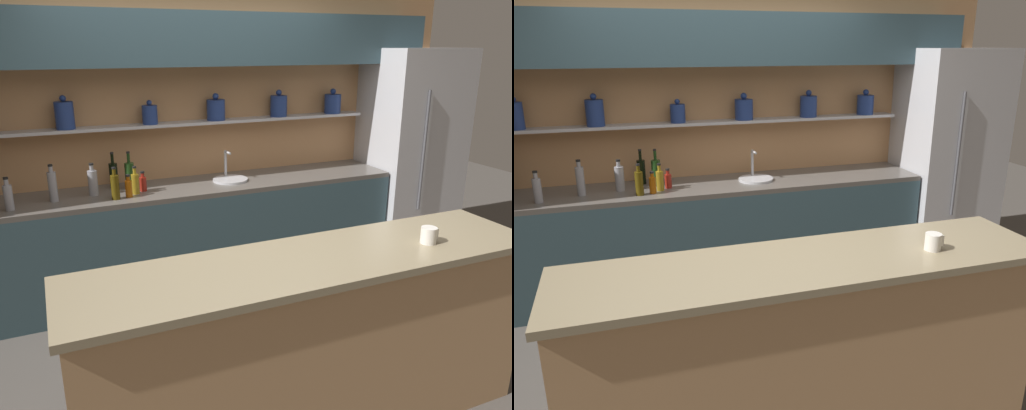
% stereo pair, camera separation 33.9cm
% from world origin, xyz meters
% --- Properties ---
extents(ground_plane, '(12.00, 12.00, 0.00)m').
position_xyz_m(ground_plane, '(0.00, 0.00, 0.00)').
color(ground_plane, '#4C4742').
extents(back_wall_unit, '(5.20, 0.44, 2.60)m').
position_xyz_m(back_wall_unit, '(-0.00, 1.53, 1.55)').
color(back_wall_unit, tan).
rests_on(back_wall_unit, ground_plane).
extents(back_counter_unit, '(3.63, 0.62, 0.92)m').
position_xyz_m(back_counter_unit, '(-0.09, 1.24, 0.46)').
color(back_counter_unit, '#334C56').
rests_on(back_counter_unit, ground_plane).
extents(island_counter, '(2.53, 0.61, 1.02)m').
position_xyz_m(island_counter, '(0.00, -0.69, 0.51)').
color(island_counter, tan).
rests_on(island_counter, ground_plane).
extents(refrigerator, '(0.86, 0.73, 2.02)m').
position_xyz_m(refrigerator, '(2.17, 1.20, 1.01)').
color(refrigerator, '#B7B7BC').
rests_on(refrigerator, ground_plane).
extents(sink_fixture, '(0.30, 0.30, 0.25)m').
position_xyz_m(sink_fixture, '(0.26, 1.25, 0.94)').
color(sink_fixture, '#B7B7BC').
rests_on(sink_fixture, back_counter_unit).
extents(bottle_sauce_0, '(0.06, 0.06, 0.16)m').
position_xyz_m(bottle_sauce_0, '(-0.49, 1.22, 0.99)').
color(bottle_sauce_0, maroon).
rests_on(bottle_sauce_0, back_counter_unit).
extents(bottle_spirit_1, '(0.06, 0.06, 0.24)m').
position_xyz_m(bottle_spirit_1, '(-1.46, 1.10, 1.02)').
color(bottle_spirit_1, gray).
rests_on(bottle_spirit_1, back_counter_unit).
extents(bottle_oil_2, '(0.06, 0.06, 0.22)m').
position_xyz_m(bottle_oil_2, '(-0.56, 1.16, 1.01)').
color(bottle_oil_2, olive).
rests_on(bottle_oil_2, back_counter_unit).
extents(bottle_wine_3, '(0.07, 0.07, 0.30)m').
position_xyz_m(bottle_wine_3, '(-0.69, 1.42, 1.03)').
color(bottle_wine_3, black).
rests_on(bottle_wine_3, back_counter_unit).
extents(bottle_spirit_4, '(0.06, 0.06, 0.29)m').
position_xyz_m(bottle_spirit_4, '(-1.16, 1.20, 1.04)').
color(bottle_spirit_4, gray).
rests_on(bottle_spirit_4, back_counter_unit).
extents(bottle_wine_5, '(0.07, 0.07, 0.31)m').
position_xyz_m(bottle_wine_5, '(-0.58, 1.32, 1.04)').
color(bottle_wine_5, '#193814').
rests_on(bottle_wine_5, back_counter_unit).
extents(bottle_sauce_6, '(0.05, 0.05, 0.18)m').
position_xyz_m(bottle_sauce_6, '(-0.63, 1.10, 0.99)').
color(bottle_sauce_6, '#9E4C0A').
rests_on(bottle_sauce_6, back_counter_unit).
extents(bottle_spirit_7, '(0.07, 0.07, 0.26)m').
position_xyz_m(bottle_spirit_7, '(-0.87, 1.25, 1.03)').
color(bottle_spirit_7, gray).
rests_on(bottle_spirit_7, back_counter_unit).
extents(bottle_oil_8, '(0.06, 0.06, 0.25)m').
position_xyz_m(bottle_oil_8, '(-0.73, 1.08, 1.02)').
color(bottle_oil_8, '#47380A').
rests_on(bottle_oil_8, back_counter_unit).
extents(coffee_mug, '(0.11, 0.09, 0.09)m').
position_xyz_m(coffee_mug, '(0.66, -0.76, 1.06)').
color(coffee_mug, silver).
rests_on(coffee_mug, island_counter).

